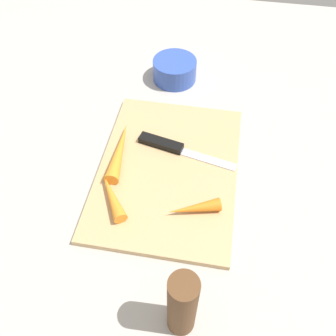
# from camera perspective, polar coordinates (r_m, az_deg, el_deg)

# --- Properties ---
(ground_plane) EXTENTS (1.40, 1.40, 0.00)m
(ground_plane) POSITION_cam_1_polar(r_m,az_deg,el_deg) (0.71, 0.00, -0.60)
(ground_plane) COLOR #ADA8A0
(cutting_board) EXTENTS (0.36, 0.26, 0.01)m
(cutting_board) POSITION_cam_1_polar(r_m,az_deg,el_deg) (0.71, 0.00, -0.30)
(cutting_board) COLOR tan
(cutting_board) RESTS_ON ground_plane
(knife) EXTENTS (0.06, 0.20, 0.01)m
(knife) POSITION_cam_1_polar(r_m,az_deg,el_deg) (0.73, -0.13, 3.53)
(knife) COLOR #B7B7BC
(knife) RESTS_ON cutting_board
(carrot_shortest) EXTENTS (0.05, 0.09, 0.02)m
(carrot_shortest) POSITION_cam_1_polar(r_m,az_deg,el_deg) (0.64, 4.04, -6.21)
(carrot_shortest) COLOR orange
(carrot_shortest) RESTS_ON cutting_board
(carrot_longest) EXTENTS (0.15, 0.03, 0.03)m
(carrot_longest) POSITION_cam_1_polar(r_m,az_deg,el_deg) (0.72, -7.49, 2.69)
(carrot_longest) COLOR orange
(carrot_longest) RESTS_ON cutting_board
(carrot_medium) EXTENTS (0.10, 0.08, 0.02)m
(carrot_medium) POSITION_cam_1_polar(r_m,az_deg,el_deg) (0.66, -8.68, -4.24)
(carrot_medium) COLOR orange
(carrot_medium) RESTS_ON cutting_board
(small_bowl) EXTENTS (0.10, 0.10, 0.05)m
(small_bowl) POSITION_cam_1_polar(r_m,az_deg,el_deg) (0.90, 1.03, 14.87)
(small_bowl) COLOR #3351B2
(small_bowl) RESTS_ON ground_plane
(pepper_grinder) EXTENTS (0.04, 0.04, 0.14)m
(pepper_grinder) POSITION_cam_1_polar(r_m,az_deg,el_deg) (0.52, 2.20, -20.39)
(pepper_grinder) COLOR brown
(pepper_grinder) RESTS_ON ground_plane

